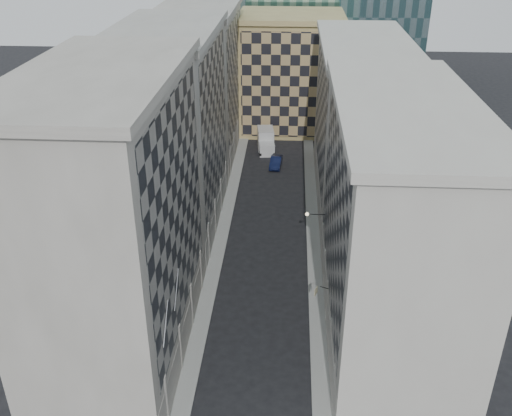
% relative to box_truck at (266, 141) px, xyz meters
% --- Properties ---
extents(sidewalk_west, '(1.50, 100.00, 0.15)m').
position_rel_box_truck_xyz_m(sidewalk_west, '(-3.80, -26.67, -1.32)').
color(sidewalk_west, '#989993').
rests_on(sidewalk_west, ground).
extents(sidewalk_east, '(1.50, 100.00, 0.15)m').
position_rel_box_truck_xyz_m(sidewalk_east, '(6.70, -26.67, -1.32)').
color(sidewalk_east, '#989993').
rests_on(sidewalk_east, ground).
extents(bldg_left_a, '(10.80, 22.80, 23.70)m').
position_rel_box_truck_xyz_m(bldg_left_a, '(-9.43, -45.67, 10.43)').
color(bldg_left_a, gray).
rests_on(bldg_left_a, ground).
extents(bldg_left_b, '(10.80, 22.80, 22.70)m').
position_rel_box_truck_xyz_m(bldg_left_b, '(-9.43, -23.67, 9.93)').
color(bldg_left_b, gray).
rests_on(bldg_left_b, ground).
extents(bldg_left_c, '(10.80, 22.80, 21.70)m').
position_rel_box_truck_xyz_m(bldg_left_c, '(-9.43, -1.67, 9.43)').
color(bldg_left_c, gray).
rests_on(bldg_left_c, ground).
extents(bldg_right_a, '(10.80, 26.80, 20.70)m').
position_rel_box_truck_xyz_m(bldg_right_a, '(12.33, -41.67, 8.93)').
color(bldg_right_a, '#ABA59D').
rests_on(bldg_right_a, ground).
extents(bldg_right_b, '(10.80, 28.80, 19.70)m').
position_rel_box_truck_xyz_m(bldg_right_b, '(12.34, -14.67, 8.45)').
color(bldg_right_b, '#ABA59D').
rests_on(bldg_right_b, ground).
extents(tan_block, '(16.80, 14.80, 18.80)m').
position_rel_box_truck_xyz_m(tan_block, '(3.45, 11.22, 8.04)').
color(tan_block, '#9C8552').
rests_on(tan_block, ground).
extents(flagpoles_left, '(0.10, 6.33, 2.33)m').
position_rel_box_truck_xyz_m(flagpoles_left, '(-4.45, -50.67, 6.60)').
color(flagpoles_left, gray).
rests_on(flagpoles_left, ground).
extents(bracket_lamp, '(1.98, 0.36, 0.36)m').
position_rel_box_truck_xyz_m(bracket_lamp, '(5.83, -32.67, 4.80)').
color(bracket_lamp, black).
rests_on(bracket_lamp, ground).
extents(box_truck, '(3.05, 6.09, 3.21)m').
position_rel_box_truck_xyz_m(box_truck, '(0.00, 0.00, 0.00)').
color(box_truck, '#BCBCBC').
rests_on(box_truck, ground).
extents(dark_car, '(1.91, 4.60, 1.48)m').
position_rel_box_truck_xyz_m(dark_car, '(1.78, -6.59, -0.66)').
color(dark_car, '#0F1637').
rests_on(dark_car, ground).
extents(shop_sign, '(1.23, 0.65, 0.76)m').
position_rel_box_truck_xyz_m(shop_sign, '(6.41, -42.36, 2.44)').
color(shop_sign, black).
rests_on(shop_sign, ground).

